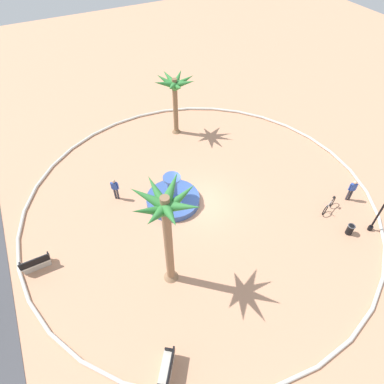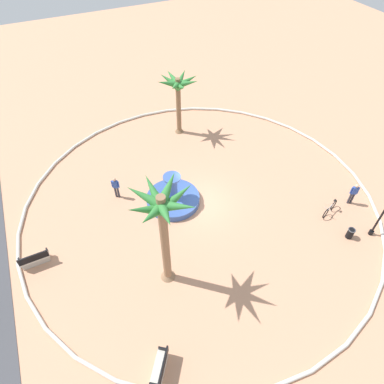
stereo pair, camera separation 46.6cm
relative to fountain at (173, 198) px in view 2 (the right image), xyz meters
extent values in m
plane|color=tan|center=(-0.87, -1.58, -0.32)|extent=(80.00, 80.00, 0.00)
torus|color=silver|center=(-0.87, -1.58, -0.22)|extent=(23.12, 23.12, 0.20)
cylinder|color=#38569E|center=(0.00, 0.00, -0.10)|extent=(3.53, 3.53, 0.45)
cylinder|color=#236093|center=(0.00, 0.00, -0.13)|extent=(3.11, 3.11, 0.34)
cylinder|color=#38569E|center=(0.00, 0.00, 0.98)|extent=(0.64, 0.64, 1.71)
cylinder|color=#3D5FAD|center=(0.00, 0.00, 1.90)|extent=(1.13, 1.13, 0.12)
cylinder|color=#8E6B4C|center=(-5.07, 2.44, 2.87)|extent=(0.43, 0.43, 6.39)
cone|color=#8E6B4C|center=(-5.07, 2.44, -0.07)|extent=(0.82, 0.82, 0.50)
cone|color=#337F38|center=(-4.29, 2.50, 5.74)|extent=(1.82, 0.70, 1.17)
cone|color=#337F38|center=(-4.48, 2.99, 5.80)|extent=(1.68, 1.63, 1.07)
cone|color=#337F38|center=(-5.12, 3.18, 5.66)|extent=(0.69, 1.79, 1.30)
cone|color=#337F38|center=(-5.58, 3.03, 5.75)|extent=(1.59, 1.71, 1.16)
cone|color=#337F38|center=(-5.86, 2.55, 5.80)|extent=(1.84, 0.79, 1.07)
cone|color=#337F38|center=(-5.65, 1.89, 5.79)|extent=(1.68, 1.63, 1.08)
cone|color=#337F38|center=(-5.01, 1.70, 5.66)|extent=(0.70, 1.79, 1.32)
cone|color=#337F38|center=(-4.48, 1.87, 5.85)|extent=(1.66, 1.65, 0.99)
cylinder|color=brown|center=(7.11, -3.55, 2.04)|extent=(0.38, 0.38, 4.71)
cone|color=brown|center=(7.11, -3.55, -0.07)|extent=(0.73, 0.73, 0.50)
cone|color=#337F38|center=(7.87, -3.45, 4.17)|extent=(1.76, 0.78, 0.98)
cone|color=#337F38|center=(7.69, -3.10, 4.08)|extent=(1.69, 1.48, 1.15)
cone|color=#337F38|center=(7.18, -2.79, 4.15)|extent=(0.72, 1.75, 1.02)
cone|color=#337F38|center=(6.51, -3.08, 4.14)|extent=(1.68, 1.49, 1.04)
cone|color=#337F38|center=(6.38, -3.50, 4.06)|extent=(1.73, 0.68, 1.18)
cone|color=#337F38|center=(6.62, -4.14, 4.14)|extent=(1.52, 1.67, 1.04)
cone|color=#337F38|center=(7.03, -4.30, 4.11)|extent=(0.73, 1.75, 1.09)
cone|color=#337F38|center=(7.63, -4.10, 4.12)|extent=(1.59, 1.61, 1.07)
cube|color=beige|center=(-1.07, 8.91, 0.13)|extent=(0.53, 1.61, 0.12)
cube|color=black|center=(-1.28, 8.90, 0.43)|extent=(0.11, 1.60, 0.50)
cube|color=#B6ADA0|center=(-1.07, 8.91, -0.13)|extent=(0.49, 1.48, 0.39)
cube|color=black|center=(-1.08, 9.66, 0.27)|extent=(0.45, 0.09, 0.24)
cube|color=black|center=(-1.05, 8.16, 0.27)|extent=(0.45, 0.09, 0.24)
cube|color=beige|center=(-9.37, 4.61, 0.13)|extent=(1.59, 1.35, 0.12)
cube|color=black|center=(-9.49, 4.44, 0.43)|extent=(1.34, 1.01, 0.50)
cube|color=#B6ADA0|center=(-9.37, 4.61, -0.13)|extent=(1.46, 1.24, 0.39)
cube|color=black|center=(-8.76, 4.17, 0.27)|extent=(0.33, 0.41, 0.24)
cylinder|color=black|center=(-7.62, -9.91, 1.35)|extent=(0.12, 0.12, 3.35)
cylinder|color=black|center=(-7.62, -9.91, -0.17)|extent=(0.28, 0.28, 0.30)
cylinder|color=black|center=(-7.23, -8.52, 0.03)|extent=(0.40, 0.40, 0.70)
torus|color=#4C4C51|center=(-7.23, -8.52, 0.38)|extent=(0.46, 0.46, 0.06)
torus|color=black|center=(-5.35, -8.26, 0.04)|extent=(0.30, 0.70, 0.72)
torus|color=black|center=(-5.00, -9.20, 0.04)|extent=(0.30, 0.70, 0.72)
cylinder|color=#99999E|center=(-5.18, -8.73, 0.27)|extent=(0.37, 0.91, 0.05)
cylinder|color=#99999E|center=(-5.06, -9.06, 0.42)|extent=(0.04, 0.04, 0.30)
cube|color=black|center=(-5.06, -9.06, 0.59)|extent=(0.16, 0.22, 0.06)
cylinder|color=#99999E|center=(-5.33, -8.31, 0.40)|extent=(0.42, 0.18, 0.03)
cylinder|color=#33333D|center=(-5.12, -10.65, 0.13)|extent=(0.14, 0.14, 0.90)
cylinder|color=#33333D|center=(-5.04, -10.49, 0.13)|extent=(0.14, 0.14, 0.90)
cube|color=#2D4CA5|center=(-5.08, -10.57, 0.86)|extent=(0.33, 0.39, 0.56)
sphere|color=beige|center=(-5.08, -10.57, 1.26)|extent=(0.22, 0.22, 0.22)
cylinder|color=#2D4CA5|center=(-5.17, -10.77, 0.86)|extent=(0.09, 0.09, 0.53)
cylinder|color=#2D4CA5|center=(-4.98, -10.37, 0.86)|extent=(0.09, 0.09, 0.53)
cylinder|color=#33333D|center=(2.08, 3.30, 0.13)|extent=(0.14, 0.14, 0.89)
cylinder|color=#33333D|center=(1.98, 3.14, 0.13)|extent=(0.14, 0.14, 0.89)
cube|color=#2D4CA5|center=(2.03, 3.22, 0.85)|extent=(0.35, 0.39, 0.56)
sphere|color=tan|center=(2.03, 3.22, 1.25)|extent=(0.22, 0.22, 0.22)
cylinder|color=#2D4CA5|center=(2.15, 3.41, 0.85)|extent=(0.09, 0.09, 0.53)
cylinder|color=#2D4CA5|center=(1.91, 3.03, 0.85)|extent=(0.09, 0.09, 0.53)
camera|label=1|loc=(-14.23, 5.79, 16.33)|focal=31.65mm
camera|label=2|loc=(-14.43, 5.37, 16.33)|focal=31.65mm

